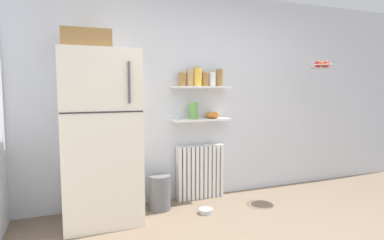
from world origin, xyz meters
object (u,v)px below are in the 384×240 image
(storage_jar_2, at_px, (198,76))
(trash_bin, at_px, (160,192))
(refrigerator, at_px, (100,133))
(hanging_fruit_basket, at_px, (322,65))
(radiator, at_px, (200,172))
(shelf_bowl, at_px, (213,115))
(storage_jar_4, at_px, (212,78))
(storage_jar_1, at_px, (190,78))
(storage_jar_5, at_px, (219,77))
(vase, at_px, (194,111))
(pet_food_bowl, at_px, (206,211))
(storage_jar_3, at_px, (205,79))
(storage_jar_0, at_px, (182,79))

(storage_jar_2, distance_m, trash_bin, 1.46)
(refrigerator, relative_size, hanging_fruit_basket, 6.27)
(radiator, bearing_deg, hanging_fruit_basket, -16.58)
(radiator, bearing_deg, shelf_bowl, -10.71)
(radiator, relative_size, trash_bin, 1.70)
(storage_jar_4, relative_size, hanging_fruit_basket, 0.61)
(radiator, xyz_separation_m, hanging_fruit_basket, (1.49, -0.44, 1.36))
(refrigerator, distance_m, storage_jar_1, 1.27)
(hanging_fruit_basket, bearing_deg, shelf_bowl, 162.74)
(trash_bin, distance_m, hanging_fruit_basket, 2.58)
(storage_jar_4, xyz_separation_m, storage_jar_5, (0.10, 0.00, 0.02))
(storage_jar_4, distance_m, hanging_fruit_basket, 1.42)
(storage_jar_1, xyz_separation_m, storage_jar_5, (0.40, 0.00, 0.01))
(storage_jar_4, relative_size, vase, 0.93)
(radiator, height_order, storage_jar_1, storage_jar_1)
(shelf_bowl, distance_m, pet_food_bowl, 1.18)
(storage_jar_5, xyz_separation_m, shelf_bowl, (-0.09, -0.00, -0.48))
(storage_jar_2, relative_size, trash_bin, 0.58)
(trash_bin, bearing_deg, pet_food_bowl, -33.41)
(refrigerator, bearing_deg, radiator, 11.71)
(storage_jar_5, bearing_deg, storage_jar_3, -180.00)
(storage_jar_4, bearing_deg, shelf_bowl, -0.00)
(storage_jar_2, distance_m, storage_jar_5, 0.30)
(refrigerator, distance_m, hanging_fruit_basket, 2.85)
(storage_jar_2, bearing_deg, storage_jar_1, 180.00)
(storage_jar_3, bearing_deg, radiator, 148.88)
(radiator, height_order, vase, vase)
(storage_jar_1, distance_m, storage_jar_5, 0.40)
(storage_jar_1, height_order, storage_jar_2, storage_jar_2)
(storage_jar_4, distance_m, trash_bin, 1.53)
(refrigerator, xyz_separation_m, pet_food_bowl, (1.11, -0.23, -0.91))
(storage_jar_0, distance_m, trash_bin, 1.37)
(storage_jar_5, relative_size, pet_food_bowl, 1.40)
(radiator, height_order, storage_jar_2, storage_jar_2)
(storage_jar_5, distance_m, hanging_fruit_basket, 1.32)
(trash_bin, bearing_deg, storage_jar_2, 16.39)
(storage_jar_3, relative_size, shelf_bowl, 0.98)
(storage_jar_4, bearing_deg, storage_jar_1, -180.00)
(vase, bearing_deg, storage_jar_0, 180.00)
(radiator, relative_size, storage_jar_1, 3.39)
(refrigerator, xyz_separation_m, shelf_bowl, (1.40, 0.23, 0.13))
(storage_jar_1, relative_size, storage_jar_3, 1.11)
(refrigerator, height_order, storage_jar_0, refrigerator)
(storage_jar_5, xyz_separation_m, pet_food_bowl, (-0.38, -0.46, -1.52))
(storage_jar_5, xyz_separation_m, hanging_fruit_basket, (1.24, -0.41, 0.15))
(vase, relative_size, pet_food_bowl, 1.29)
(vase, distance_m, trash_bin, 1.06)
(shelf_bowl, height_order, trash_bin, shelf_bowl)
(refrigerator, xyz_separation_m, trash_bin, (0.66, 0.07, -0.74))
(storage_jar_1, bearing_deg, pet_food_bowl, -87.97)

